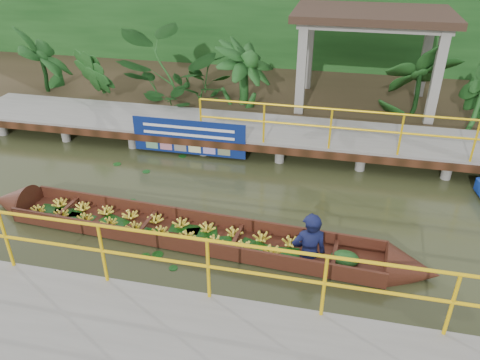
# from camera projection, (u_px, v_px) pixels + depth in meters

# --- Properties ---
(ground) EXTENTS (80.00, 80.00, 0.00)m
(ground) POSITION_uv_depth(u_px,v_px,m) (213.00, 214.00, 9.82)
(ground) COLOR #30371B
(ground) RESTS_ON ground
(land_strip) EXTENTS (30.00, 8.00, 0.45)m
(land_strip) POSITION_uv_depth(u_px,v_px,m) (271.00, 92.00, 16.10)
(land_strip) COLOR #322919
(land_strip) RESTS_ON ground
(far_dock) EXTENTS (16.00, 2.06, 1.66)m
(far_dock) POSITION_uv_depth(u_px,v_px,m) (248.00, 130.00, 12.51)
(far_dock) COLOR gray
(far_dock) RESTS_ON ground
(pavilion) EXTENTS (4.40, 3.00, 3.00)m
(pavilion) POSITION_uv_depth(u_px,v_px,m) (372.00, 24.00, 13.25)
(pavilion) COLOR gray
(pavilion) RESTS_ON ground
(foliage_backdrop) EXTENTS (30.00, 0.80, 4.00)m
(foliage_backdrop) POSITION_uv_depth(u_px,v_px,m) (283.00, 24.00, 17.37)
(foliage_backdrop) COLOR #133B13
(foliage_backdrop) RESTS_ON ground
(vendor_boat) EXTENTS (9.10, 1.41, 2.18)m
(vendor_boat) POSITION_uv_depth(u_px,v_px,m) (210.00, 230.00, 8.85)
(vendor_boat) COLOR #3C1C10
(vendor_boat) RESTS_ON ground
(blue_banner) EXTENTS (2.97, 0.04, 0.93)m
(blue_banner) POSITION_uv_depth(u_px,v_px,m) (189.00, 137.00, 11.92)
(blue_banner) COLOR navy
(blue_banner) RESTS_ON ground
(tropical_plants) EXTENTS (14.40, 1.40, 1.74)m
(tropical_plants) POSITION_uv_depth(u_px,v_px,m) (234.00, 77.00, 13.85)
(tropical_plants) COLOR #133B13
(tropical_plants) RESTS_ON ground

